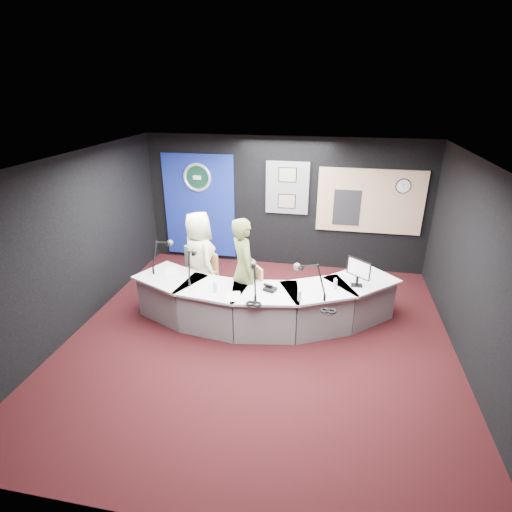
% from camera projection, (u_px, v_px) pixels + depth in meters
% --- Properties ---
extents(ground, '(6.00, 6.00, 0.00)m').
position_uv_depth(ground, '(259.00, 340.00, 6.37)').
color(ground, black).
rests_on(ground, ground).
extents(ceiling, '(6.00, 6.00, 0.02)m').
position_uv_depth(ceiling, '(259.00, 163.00, 5.25)').
color(ceiling, silver).
rests_on(ceiling, ground).
extents(wall_back, '(6.00, 0.02, 2.80)m').
position_uv_depth(wall_back, '(285.00, 204.00, 8.51)').
color(wall_back, black).
rests_on(wall_back, ground).
extents(wall_front, '(6.00, 0.02, 2.80)m').
position_uv_depth(wall_front, '(190.00, 413.00, 3.11)').
color(wall_front, black).
rests_on(wall_front, ground).
extents(wall_left, '(0.02, 6.00, 2.80)m').
position_uv_depth(wall_left, '(73.00, 245.00, 6.33)').
color(wall_left, black).
rests_on(wall_left, ground).
extents(wall_right, '(0.02, 6.00, 2.80)m').
position_uv_depth(wall_right, '(481.00, 277.00, 5.29)').
color(wall_right, black).
rests_on(wall_right, ground).
extents(broadcast_desk, '(4.50, 1.90, 0.75)m').
position_uv_depth(broadcast_desk, '(262.00, 302.00, 6.72)').
color(broadcast_desk, silver).
rests_on(broadcast_desk, ground).
extents(backdrop_panel, '(1.60, 0.05, 2.30)m').
position_uv_depth(backdrop_panel, '(199.00, 206.00, 8.87)').
color(backdrop_panel, navy).
rests_on(backdrop_panel, wall_back).
extents(agency_seal, '(0.63, 0.07, 0.63)m').
position_uv_depth(agency_seal, '(197.00, 177.00, 8.58)').
color(agency_seal, silver).
rests_on(agency_seal, backdrop_panel).
extents(seal_center, '(0.48, 0.01, 0.48)m').
position_uv_depth(seal_center, '(197.00, 177.00, 8.58)').
color(seal_center, '#0E3222').
rests_on(seal_center, backdrop_panel).
extents(pinboard, '(0.90, 0.04, 1.10)m').
position_uv_depth(pinboard, '(287.00, 188.00, 8.34)').
color(pinboard, slate).
rests_on(pinboard, wall_back).
extents(framed_photo_upper, '(0.34, 0.02, 0.27)m').
position_uv_depth(framed_photo_upper, '(287.00, 175.00, 8.20)').
color(framed_photo_upper, gray).
rests_on(framed_photo_upper, pinboard).
extents(framed_photo_lower, '(0.34, 0.02, 0.27)m').
position_uv_depth(framed_photo_lower, '(287.00, 201.00, 8.42)').
color(framed_photo_lower, gray).
rests_on(framed_photo_lower, pinboard).
extents(booth_window_frame, '(2.12, 0.06, 1.32)m').
position_uv_depth(booth_window_frame, '(370.00, 201.00, 8.13)').
color(booth_window_frame, tan).
rests_on(booth_window_frame, wall_back).
extents(booth_glow, '(2.00, 0.02, 1.20)m').
position_uv_depth(booth_glow, '(370.00, 202.00, 8.12)').
color(booth_glow, '#FFD9A1').
rests_on(booth_glow, booth_window_frame).
extents(equipment_rack, '(0.55, 0.02, 0.75)m').
position_uv_depth(equipment_rack, '(347.00, 208.00, 8.24)').
color(equipment_rack, black).
rests_on(equipment_rack, booth_window_frame).
extents(wall_clock, '(0.28, 0.01, 0.28)m').
position_uv_depth(wall_clock, '(403.00, 186.00, 7.86)').
color(wall_clock, white).
rests_on(wall_clock, booth_window_frame).
extents(armchair_left, '(0.80, 0.80, 1.00)m').
position_uv_depth(armchair_left, '(201.00, 277.00, 7.30)').
color(armchair_left, tan).
rests_on(armchair_left, ground).
extents(armchair_right, '(0.79, 0.79, 1.00)m').
position_uv_depth(armchair_right, '(244.00, 292.00, 6.79)').
color(armchair_right, tan).
rests_on(armchair_right, ground).
extents(draped_jacket, '(0.45, 0.40, 0.70)m').
position_uv_depth(draped_jacket, '(194.00, 266.00, 7.46)').
color(draped_jacket, '#6C695B').
rests_on(draped_jacket, armchair_left).
extents(person_man, '(0.99, 1.00, 1.74)m').
position_uv_depth(person_man, '(199.00, 259.00, 7.15)').
color(person_man, beige).
rests_on(person_man, ground).
extents(person_woman, '(0.71, 0.79, 1.81)m').
position_uv_depth(person_woman, '(244.00, 270.00, 6.63)').
color(person_woman, olive).
rests_on(person_woman, ground).
extents(computer_monitor, '(0.38, 0.32, 0.32)m').
position_uv_depth(computer_monitor, '(359.00, 268.00, 6.32)').
color(computer_monitor, black).
rests_on(computer_monitor, broadcast_desk).
extents(desk_phone, '(0.22, 0.20, 0.05)m').
position_uv_depth(desk_phone, '(270.00, 289.00, 6.30)').
color(desk_phone, black).
rests_on(desk_phone, broadcast_desk).
extents(headphones_near, '(0.22, 0.22, 0.04)m').
position_uv_depth(headphones_near, '(328.00, 311.00, 5.70)').
color(headphones_near, black).
rests_on(headphones_near, broadcast_desk).
extents(headphones_far, '(0.22, 0.22, 0.04)m').
position_uv_depth(headphones_far, '(254.00, 304.00, 5.89)').
color(headphones_far, black).
rests_on(headphones_far, broadcast_desk).
extents(paper_stack, '(0.33, 0.38, 0.00)m').
position_uv_depth(paper_stack, '(171.00, 271.00, 6.96)').
color(paper_stack, white).
rests_on(paper_stack, broadcast_desk).
extents(notepad, '(0.29, 0.36, 0.00)m').
position_uv_depth(notepad, '(233.00, 296.00, 6.13)').
color(notepad, white).
rests_on(notepad, broadcast_desk).
extents(boom_mic_a, '(0.21, 0.73, 0.60)m').
position_uv_depth(boom_mic_a, '(162.00, 251.00, 7.01)').
color(boom_mic_a, black).
rests_on(boom_mic_a, broadcast_desk).
extents(boom_mic_b, '(0.23, 0.73, 0.60)m').
position_uv_depth(boom_mic_b, '(192.00, 261.00, 6.61)').
color(boom_mic_b, black).
rests_on(boom_mic_b, broadcast_desk).
extents(boom_mic_c, '(0.28, 0.72, 0.60)m').
position_uv_depth(boom_mic_c, '(254.00, 275.00, 6.14)').
color(boom_mic_c, black).
rests_on(boom_mic_c, broadcast_desk).
extents(boom_mic_d, '(0.59, 0.53, 0.60)m').
position_uv_depth(boom_mic_d, '(311.00, 276.00, 6.12)').
color(boom_mic_d, black).
rests_on(boom_mic_d, broadcast_desk).
extents(water_bottles, '(1.91, 0.56, 0.18)m').
position_uv_depth(water_bottles, '(276.00, 285.00, 6.27)').
color(water_bottles, silver).
rests_on(water_bottles, broadcast_desk).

